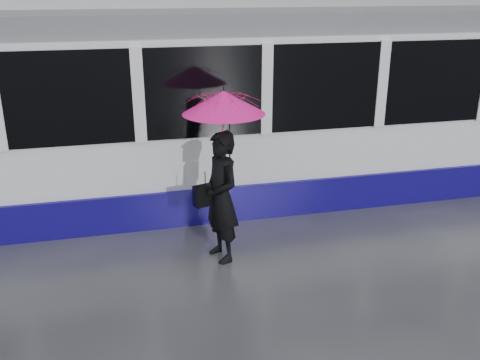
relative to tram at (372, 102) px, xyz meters
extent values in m
plane|color=#2B2B30|center=(-3.41, -2.50, -1.64)|extent=(90.00, 90.00, 0.00)
cube|color=#3F3D38|center=(-3.41, -0.72, -1.63)|extent=(34.00, 0.07, 0.02)
cube|color=#3F3D38|center=(-3.41, 0.72, -1.63)|extent=(34.00, 0.07, 0.02)
cube|color=white|center=(0.00, 0.00, -0.11)|extent=(24.00, 2.40, 2.95)
cube|color=#110969|center=(0.00, 0.00, -1.33)|extent=(24.00, 2.56, 0.62)
cube|color=black|center=(0.00, 0.00, 0.56)|extent=(23.00, 2.48, 1.40)
cube|color=slate|center=(0.00, 0.00, 1.54)|extent=(23.60, 2.20, 0.35)
imported|color=black|center=(-3.51, -2.45, -0.69)|extent=(0.63, 0.79, 1.90)
imported|color=#FF1575|center=(-3.46, -2.45, 0.36)|extent=(1.29, 1.31, 0.95)
cone|color=#FF1575|center=(-3.46, -2.45, 0.66)|extent=(1.39, 1.39, 0.31)
cylinder|color=black|center=(-3.46, -2.45, 0.84)|extent=(0.01, 0.01, 0.07)
cylinder|color=black|center=(-3.38, -2.43, 0.01)|extent=(0.02, 0.02, 0.83)
cube|color=black|center=(-3.73, -2.43, -0.64)|extent=(0.37, 0.24, 0.29)
cylinder|color=black|center=(-3.73, -2.43, -0.41)|extent=(0.01, 0.01, 0.18)
camera|label=1|loc=(-4.92, -9.28, 2.13)|focal=40.00mm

